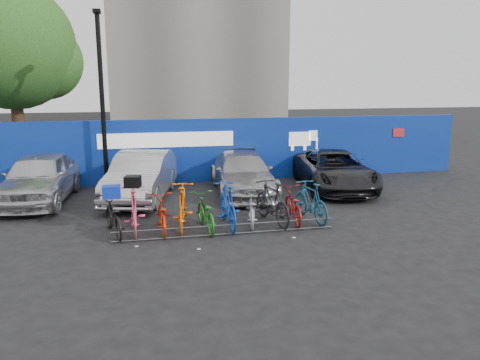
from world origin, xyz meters
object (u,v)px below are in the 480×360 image
object	(u,v)px
bike_6	(251,208)
car_0	(39,178)
bike_2	(162,214)
bike_1	(134,210)
lamppost	(102,96)
tree	(17,50)
bike_8	(293,205)
car_2	(242,173)
bike_7	(272,202)
bike_9	(311,201)
car_1	(141,176)
bike_0	(113,216)
bike_rack	(227,230)
bike_3	(182,207)
bike_4	(205,212)
car_3	(334,170)
bike_5	(228,205)

from	to	relation	value
bike_6	car_0	bearing A→B (deg)	-20.35
bike_2	bike_1	bearing A→B (deg)	-6.86
bike_2	lamppost	bearing A→B (deg)	-73.01
lamppost	bike_1	distance (m)	5.93
tree	bike_8	xyz separation A→B (m)	(8.76, -9.86, -4.60)
car_2	bike_7	size ratio (longest dim) A/B	2.39
bike_6	bike_9	xyz separation A→B (m)	(1.68, -0.04, 0.11)
car_1	bike_0	world-z (taller)	car_1
car_1	bike_1	world-z (taller)	car_1
bike_1	bike_7	distance (m)	3.63
lamppost	bike_7	xyz separation A→B (m)	(4.60, -5.25, -2.68)
bike_rack	car_1	bearing A→B (deg)	115.09
bike_3	bike_4	xyz separation A→B (m)	(0.56, -0.22, -0.13)
bike_0	bike_6	world-z (taller)	bike_0
car_1	bike_rack	bearing A→B (deg)	-51.16
lamppost	car_3	distance (m)	8.52
bike_2	bike_6	world-z (taller)	bike_2
tree	car_0	distance (m)	7.60
bike_2	bike_6	bearing A→B (deg)	-178.20
bike_rack	bike_7	world-z (taller)	bike_7
tree	bike_5	bearing A→B (deg)	-55.12
bike_3	bike_9	bearing A→B (deg)	-172.82
car_0	bike_0	world-z (taller)	car_0
bike_2	bike_8	bearing A→B (deg)	-179.17
bike_rack	bike_4	bearing A→B (deg)	126.40
bike_3	bike_9	distance (m)	3.51
bike_3	bike_6	bearing A→B (deg)	-172.51
bike_0	bike_5	distance (m)	2.92
bike_7	bike_8	size ratio (longest dim) A/B	1.11
car_1	car_3	xyz separation A→B (m)	(6.74, 0.05, -0.08)
car_1	bike_6	size ratio (longest dim) A/B	2.71
bike_2	bike_5	size ratio (longest dim) A/B	0.87
car_1	bike_2	world-z (taller)	car_1
bike_6	bike_7	size ratio (longest dim) A/B	0.86
bike_4	bike_6	xyz separation A→B (m)	(1.28, 0.20, -0.02)
car_2	bike_1	bearing A→B (deg)	-131.05
tree	car_0	world-z (taller)	tree
bike_3	bike_8	distance (m)	3.00
lamppost	car_3	bearing A→B (deg)	-11.91
bike_8	bike_9	world-z (taller)	bike_9
bike_2	bike_3	bearing A→B (deg)	-168.85
car_1	car_3	world-z (taller)	car_1
bike_rack	car_3	world-z (taller)	car_3
bike_0	bike_2	world-z (taller)	bike_0
bike_8	bike_7	bearing A→B (deg)	8.94
car_3	bike_5	bearing A→B (deg)	-133.38
car_0	bike_5	world-z (taller)	car_0
car_1	bike_4	bearing A→B (deg)	-53.27
bike_6	bike_rack	bearing A→B (deg)	56.08
bike_rack	bike_3	bearing A→B (deg)	140.63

